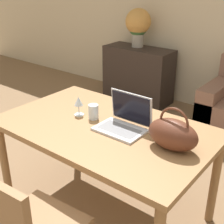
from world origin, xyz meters
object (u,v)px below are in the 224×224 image
laptop (125,119)px  drinking_glass (93,112)px  handbag (173,134)px  wine_glass (79,103)px  flower_vase (138,24)px

laptop → drinking_glass: 0.26m
laptop → handbag: 0.38m
drinking_glass → handbag: size_ratio=0.34×
drinking_glass → wine_glass: wine_glass is taller
handbag → flower_vase: size_ratio=0.61×
flower_vase → handbag: bearing=-51.6°
wine_glass → flower_vase: (-0.89, 2.08, 0.22)m
drinking_glass → flower_vase: size_ratio=0.21×
drinking_glass → handbag: (0.64, -0.02, 0.04)m
drinking_glass → flower_vase: (-1.01, 2.06, 0.26)m
drinking_glass → handbag: handbag is taller
wine_glass → flower_vase: 2.28m
wine_glass → flower_vase: bearing=113.1°
laptop → wine_glass: size_ratio=2.26×
drinking_glass → flower_vase: 2.31m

